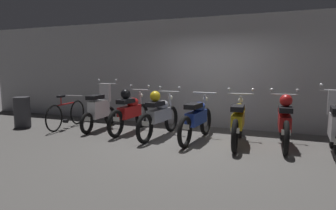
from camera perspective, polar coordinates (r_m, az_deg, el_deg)
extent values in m
plane|color=#565451|center=(6.31, 4.41, -7.55)|extent=(80.00, 80.00, 0.00)
cube|color=#ADADB2|center=(8.14, 9.17, 6.10)|extent=(16.00, 0.30, 2.91)
torus|color=black|center=(8.42, -11.03, -2.05)|extent=(0.14, 0.54, 0.53)
torus|color=black|center=(7.45, -15.25, -3.39)|extent=(0.14, 0.54, 0.53)
cube|color=silver|center=(7.89, -13.06, -0.75)|extent=(0.28, 0.75, 0.44)
cube|color=silver|center=(8.14, -11.91, 2.36)|extent=(0.29, 0.14, 0.48)
cube|color=black|center=(7.71, -13.74, 1.45)|extent=(0.28, 0.54, 0.10)
cylinder|color=#B7BABF|center=(8.25, -11.48, 3.97)|extent=(0.56, 0.08, 0.04)
sphere|color=#B7BABF|center=(8.37, -13.07, 4.66)|extent=(0.07, 0.07, 0.07)
sphere|color=#B7BABF|center=(8.12, -9.89, 4.66)|extent=(0.07, 0.07, 0.07)
cylinder|color=#B7BABF|center=(8.33, -11.25, 0.75)|extent=(0.07, 0.15, 0.85)
sphere|color=silver|center=(8.30, -11.31, 2.95)|extent=(0.12, 0.12, 0.12)
cube|color=white|center=(7.45, -15.18, -2.60)|extent=(0.16, 0.03, 0.10)
torus|color=black|center=(8.03, -5.01, -1.96)|extent=(0.09, 0.65, 0.65)
torus|color=black|center=(6.92, -9.96, -3.55)|extent=(0.09, 0.65, 0.65)
cube|color=red|center=(7.44, -7.33, -1.26)|extent=(0.22, 0.83, 0.28)
ellipsoid|color=red|center=(7.54, -6.77, 0.56)|extent=(0.26, 0.44, 0.22)
cube|color=black|center=(7.24, -8.07, 0.74)|extent=(0.24, 0.52, 0.10)
cylinder|color=#B7BABF|center=(7.86, -5.42, 2.90)|extent=(0.56, 0.04, 0.04)
sphere|color=#B7BABF|center=(7.97, -7.08, 3.66)|extent=(0.07, 0.07, 0.07)
sphere|color=#B7BABF|center=(7.73, -3.71, 3.59)|extent=(0.07, 0.07, 0.07)
cylinder|color=#B7BABF|center=(7.94, -5.21, 0.26)|extent=(0.06, 0.16, 0.65)
sphere|color=silver|center=(7.91, -5.23, 1.84)|extent=(0.12, 0.12, 0.12)
cube|color=white|center=(6.92, -9.87, -2.70)|extent=(0.16, 0.01, 0.10)
sphere|color=black|center=(7.23, -8.10, 2.08)|extent=(0.24, 0.24, 0.24)
torus|color=black|center=(7.45, 0.62, -2.66)|extent=(0.13, 0.65, 0.65)
torus|color=black|center=(6.32, -4.46, -4.48)|extent=(0.13, 0.65, 0.65)
cube|color=#9EA0A8|center=(6.85, -1.72, -1.94)|extent=(0.27, 0.84, 0.28)
ellipsoid|color=#9EA0A8|center=(6.95, -1.13, 0.04)|extent=(0.29, 0.46, 0.22)
cube|color=black|center=(6.65, -2.46, 0.22)|extent=(0.27, 0.53, 0.10)
cylinder|color=#B7BABF|center=(7.27, 0.27, 2.58)|extent=(0.56, 0.07, 0.04)
sphere|color=#B7BABF|center=(7.38, -1.55, 3.42)|extent=(0.07, 0.07, 0.07)
sphere|color=#B7BABF|center=(7.15, 2.15, 3.30)|extent=(0.07, 0.07, 0.07)
cylinder|color=#B7BABF|center=(7.36, 0.45, -0.27)|extent=(0.07, 0.16, 0.65)
sphere|color=silver|center=(7.33, 0.45, 1.44)|extent=(0.12, 0.12, 0.12)
cube|color=white|center=(6.32, -4.35, -3.55)|extent=(0.16, 0.02, 0.10)
sphere|color=gold|center=(6.63, -2.46, 1.68)|extent=(0.24, 0.24, 0.24)
torus|color=black|center=(7.17, 7.20, -3.12)|extent=(0.13, 0.65, 0.65)
torus|color=black|center=(5.97, 3.24, -5.18)|extent=(0.13, 0.65, 0.65)
cube|color=#1E389E|center=(6.53, 5.43, -2.42)|extent=(0.27, 0.84, 0.28)
ellipsoid|color=#1E389E|center=(6.64, 5.91, -0.34)|extent=(0.28, 0.45, 0.22)
cube|color=black|center=(6.32, 4.89, -0.17)|extent=(0.27, 0.53, 0.10)
cylinder|color=#B7BABF|center=(6.98, 7.02, 2.32)|extent=(0.56, 0.07, 0.04)
cylinder|color=#B7BABF|center=(7.07, 7.11, -0.64)|extent=(0.06, 0.16, 0.65)
sphere|color=silver|center=(7.04, 7.14, 1.14)|extent=(0.12, 0.12, 0.12)
cube|color=white|center=(5.97, 3.34, -4.19)|extent=(0.16, 0.02, 0.10)
torus|color=black|center=(7.03, 13.61, -3.47)|extent=(0.14, 0.66, 0.65)
torus|color=black|center=(5.76, 12.65, -5.80)|extent=(0.14, 0.66, 0.65)
cube|color=gold|center=(6.36, 13.23, -2.84)|extent=(0.29, 0.85, 0.28)
ellipsoid|color=gold|center=(6.48, 13.39, -0.69)|extent=(0.30, 0.46, 0.22)
cube|color=black|center=(6.14, 13.17, -0.56)|extent=(0.28, 0.54, 0.10)
cylinder|color=#B7BABF|center=(6.83, 13.72, 2.07)|extent=(0.56, 0.08, 0.04)
sphere|color=#B7BABF|center=(6.85, 11.57, 2.98)|extent=(0.07, 0.07, 0.07)
sphere|color=#B7BABF|center=(6.81, 15.92, 2.82)|extent=(0.07, 0.07, 0.07)
cylinder|color=#B7BABF|center=(6.93, 13.65, -0.95)|extent=(0.07, 0.16, 0.65)
sphere|color=silver|center=(6.90, 13.71, 0.86)|extent=(0.12, 0.12, 0.12)
cube|color=white|center=(5.76, 12.70, -4.78)|extent=(0.16, 0.03, 0.10)
torus|color=black|center=(7.14, 20.99, -3.59)|extent=(0.14, 0.65, 0.65)
torus|color=black|center=(5.87, 21.57, -5.90)|extent=(0.14, 0.65, 0.65)
cube|color=red|center=(6.47, 21.33, -2.98)|extent=(0.28, 0.85, 0.28)
ellipsoid|color=red|center=(6.59, 21.35, -0.87)|extent=(0.29, 0.46, 0.22)
cube|color=black|center=(6.25, 21.54, -0.74)|extent=(0.28, 0.54, 0.10)
cylinder|color=#B7BABF|center=(6.95, 21.29, 1.86)|extent=(0.56, 0.08, 0.04)
sphere|color=#B7BABF|center=(6.93, 19.18, 2.77)|extent=(0.07, 0.07, 0.07)
sphere|color=#B7BABF|center=(6.96, 23.47, 2.59)|extent=(0.07, 0.07, 0.07)
cylinder|color=#B7BABF|center=(7.04, 21.13, -1.10)|extent=(0.07, 0.16, 0.65)
sphere|color=silver|center=(7.01, 21.21, 0.67)|extent=(0.12, 0.12, 0.12)
cube|color=white|center=(5.87, 21.61, -4.90)|extent=(0.16, 0.02, 0.10)
sphere|color=red|center=(6.23, 21.61, 0.81)|extent=(0.24, 0.24, 0.24)
torus|color=black|center=(6.89, 28.87, -4.91)|extent=(0.10, 0.53, 0.53)
cube|color=silver|center=(6.27, 29.47, -3.55)|extent=(0.24, 0.74, 0.44)
cube|color=silver|center=(6.56, 29.40, 0.42)|extent=(0.28, 0.13, 0.48)
cylinder|color=#B7BABF|center=(6.68, 29.41, 2.42)|extent=(0.56, 0.05, 0.04)
sphere|color=#B7BABF|center=(6.65, 27.23, 3.40)|extent=(0.07, 0.07, 0.07)
cylinder|color=#B7BABF|center=(6.77, 29.12, -1.51)|extent=(0.06, 0.15, 0.85)
sphere|color=silver|center=(6.73, 29.29, 1.18)|extent=(0.12, 0.12, 0.12)
torus|color=black|center=(8.82, -16.91, -1.33)|extent=(0.13, 0.68, 0.68)
torus|color=black|center=(7.96, -20.92, -2.40)|extent=(0.13, 0.68, 0.68)
cylinder|color=#B21E1E|center=(8.34, -18.90, 0.20)|extent=(0.12, 0.68, 0.04)
cylinder|color=#B21E1E|center=(8.16, -19.75, 0.72)|extent=(0.03, 0.03, 0.22)
cube|color=black|center=(8.15, -19.79, 1.56)|extent=(0.13, 0.23, 0.05)
cylinder|color=#B7BABF|center=(8.65, -17.47, 1.70)|extent=(0.50, 0.09, 0.03)
cylinder|color=black|center=(8.36, -18.97, -2.92)|extent=(0.13, 0.11, 0.10)
cylinder|color=#38383D|center=(8.90, -26.08, -1.24)|extent=(0.41, 0.41, 0.81)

